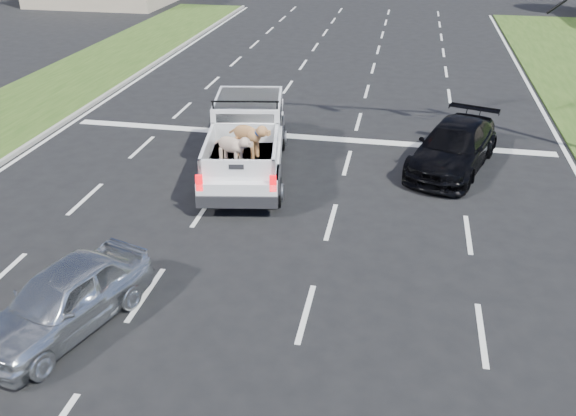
% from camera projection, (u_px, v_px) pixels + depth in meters
% --- Properties ---
extents(ground, '(160.00, 160.00, 0.00)m').
position_uv_depth(ground, '(224.00, 304.00, 12.83)').
color(ground, black).
rests_on(ground, ground).
extents(road_markings, '(17.75, 60.00, 0.01)m').
position_uv_depth(road_markings, '(285.00, 177.00, 18.54)').
color(road_markings, silver).
rests_on(road_markings, ground).
extents(curb_left, '(0.15, 60.00, 0.14)m').
position_uv_depth(curb_left, '(6.00, 159.00, 19.56)').
color(curb_left, gray).
rests_on(curb_left, ground).
extents(traffic_signal, '(9.11, 0.31, 7.00)m').
position_uv_depth(traffic_signal, '(541.00, 2.00, 18.57)').
color(traffic_signal, black).
rests_on(traffic_signal, ground).
extents(pickup_truck, '(3.13, 6.26, 2.24)m').
position_uv_depth(pickup_truck, '(246.00, 139.00, 18.48)').
color(pickup_truck, black).
rests_on(pickup_truck, ground).
extents(silver_sedan, '(2.69, 4.21, 1.33)m').
position_uv_depth(silver_sedan, '(64.00, 299.00, 11.85)').
color(silver_sedan, silver).
rests_on(silver_sedan, ground).
extents(black_coupe, '(3.36, 5.20, 1.40)m').
position_uv_depth(black_coupe, '(454.00, 147.00, 18.83)').
color(black_coupe, black).
rests_on(black_coupe, ground).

